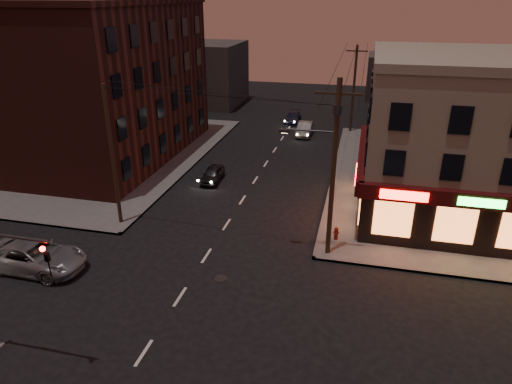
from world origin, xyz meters
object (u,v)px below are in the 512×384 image
(suv_cross, at_px, (34,256))
(sedan_near, at_px, (213,174))
(sedan_far, at_px, (293,118))
(fire_hydrant, at_px, (336,233))
(sedan_mid, at_px, (305,129))

(suv_cross, xyz_separation_m, sedan_near, (5.38, 14.42, -0.20))
(sedan_far, xyz_separation_m, fire_hydrant, (7.12, -27.06, 0.01))
(sedan_far, bearing_deg, sedan_near, -101.01)
(sedan_far, distance_m, fire_hydrant, 27.98)
(sedan_mid, bearing_deg, fire_hydrant, -76.71)
(sedan_mid, height_order, sedan_far, sedan_mid)
(fire_hydrant, bearing_deg, sedan_mid, 102.73)
(sedan_near, height_order, sedan_mid, sedan_mid)
(suv_cross, height_order, sedan_near, suv_cross)
(sedan_far, bearing_deg, fire_hydrant, -76.69)
(suv_cross, relative_size, sedan_far, 1.39)
(sedan_far, relative_size, fire_hydrant, 4.95)
(sedan_near, xyz_separation_m, sedan_far, (3.31, 19.59, -0.00))
(fire_hydrant, bearing_deg, sedan_far, 104.73)
(sedan_near, bearing_deg, suv_cross, -113.45)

